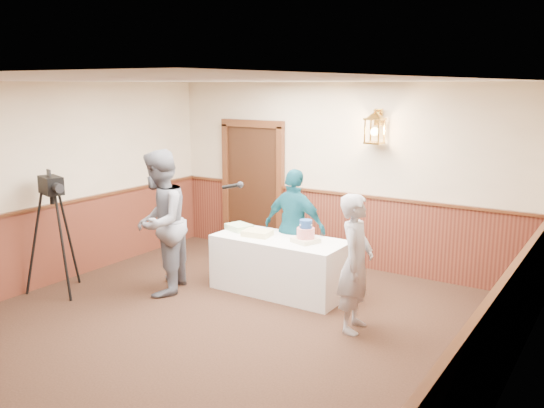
{
  "coord_description": "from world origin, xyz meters",
  "views": [
    {
      "loc": [
        3.81,
        -4.41,
        2.77
      ],
      "look_at": [
        -0.1,
        1.7,
        1.25
      ],
      "focal_mm": 38.0,
      "sensor_mm": 36.0,
      "label": 1
    }
  ],
  "objects_px": {
    "sheet_cake_green": "(239,227)",
    "display_table": "(280,265)",
    "sheet_cake_yellow": "(257,233)",
    "assistant_p": "(295,227)",
    "interviewer": "(160,223)",
    "tiered_cake": "(306,234)",
    "tv_camera_rig": "(55,241)",
    "baker": "(356,263)"
  },
  "relations": [
    {
      "from": "sheet_cake_green",
      "to": "display_table",
      "type": "bearing_deg",
      "value": -4.97
    },
    {
      "from": "sheet_cake_yellow",
      "to": "assistant_p",
      "type": "distance_m",
      "value": 0.56
    },
    {
      "from": "sheet_cake_green",
      "to": "interviewer",
      "type": "bearing_deg",
      "value": -122.52
    },
    {
      "from": "display_table",
      "to": "tiered_cake",
      "type": "relative_size",
      "value": 4.85
    },
    {
      "from": "assistant_p",
      "to": "tv_camera_rig",
      "type": "xyz_separation_m",
      "value": [
        -2.49,
        -2.04,
        -0.1
      ]
    },
    {
      "from": "display_table",
      "to": "sheet_cake_yellow",
      "type": "height_order",
      "value": "sheet_cake_yellow"
    },
    {
      "from": "baker",
      "to": "sheet_cake_green",
      "type": "bearing_deg",
      "value": 63.64
    },
    {
      "from": "sheet_cake_green",
      "to": "baker",
      "type": "xyz_separation_m",
      "value": [
        2.09,
        -0.65,
        0.0
      ]
    },
    {
      "from": "display_table",
      "to": "assistant_p",
      "type": "bearing_deg",
      "value": 90.81
    },
    {
      "from": "tiered_cake",
      "to": "interviewer",
      "type": "relative_size",
      "value": 0.19
    },
    {
      "from": "sheet_cake_green",
      "to": "interviewer",
      "type": "distance_m",
      "value": 1.14
    },
    {
      "from": "interviewer",
      "to": "tv_camera_rig",
      "type": "xyz_separation_m",
      "value": [
        -1.17,
        -0.76,
        -0.25
      ]
    },
    {
      "from": "baker",
      "to": "assistant_p",
      "type": "distance_m",
      "value": 1.69
    },
    {
      "from": "display_table",
      "to": "tiered_cake",
      "type": "bearing_deg",
      "value": -0.29
    },
    {
      "from": "sheet_cake_green",
      "to": "assistant_p",
      "type": "height_order",
      "value": "assistant_p"
    },
    {
      "from": "baker",
      "to": "tv_camera_rig",
      "type": "xyz_separation_m",
      "value": [
        -3.87,
        -1.06,
        -0.08
      ]
    },
    {
      "from": "tiered_cake",
      "to": "tv_camera_rig",
      "type": "bearing_deg",
      "value": -150.3
    },
    {
      "from": "sheet_cake_green",
      "to": "tv_camera_rig",
      "type": "height_order",
      "value": "tv_camera_rig"
    },
    {
      "from": "sheet_cake_yellow",
      "to": "tv_camera_rig",
      "type": "relative_size",
      "value": 0.23
    },
    {
      "from": "display_table",
      "to": "baker",
      "type": "bearing_deg",
      "value": -23.34
    },
    {
      "from": "sheet_cake_yellow",
      "to": "tv_camera_rig",
      "type": "xyz_separation_m",
      "value": [
        -2.18,
        -1.58,
        -0.07
      ]
    },
    {
      "from": "tv_camera_rig",
      "to": "tiered_cake",
      "type": "bearing_deg",
      "value": 47.37
    },
    {
      "from": "sheet_cake_yellow",
      "to": "interviewer",
      "type": "height_order",
      "value": "interviewer"
    },
    {
      "from": "tiered_cake",
      "to": "sheet_cake_green",
      "type": "height_order",
      "value": "tiered_cake"
    },
    {
      "from": "display_table",
      "to": "tv_camera_rig",
      "type": "xyz_separation_m",
      "value": [
        -2.5,
        -1.65,
        0.34
      ]
    },
    {
      "from": "sheet_cake_green",
      "to": "baker",
      "type": "bearing_deg",
      "value": -17.37
    },
    {
      "from": "sheet_cake_green",
      "to": "baker",
      "type": "distance_m",
      "value": 2.19
    },
    {
      "from": "display_table",
      "to": "interviewer",
      "type": "height_order",
      "value": "interviewer"
    },
    {
      "from": "sheet_cake_yellow",
      "to": "tv_camera_rig",
      "type": "height_order",
      "value": "tv_camera_rig"
    },
    {
      "from": "interviewer",
      "to": "assistant_p",
      "type": "xyz_separation_m",
      "value": [
        1.32,
        1.28,
        -0.15
      ]
    },
    {
      "from": "sheet_cake_green",
      "to": "baker",
      "type": "height_order",
      "value": "baker"
    },
    {
      "from": "tiered_cake",
      "to": "sheet_cake_green",
      "type": "relative_size",
      "value": 1.08
    },
    {
      "from": "interviewer",
      "to": "baker",
      "type": "bearing_deg",
      "value": 71.75
    },
    {
      "from": "sheet_cake_yellow",
      "to": "assistant_p",
      "type": "height_order",
      "value": "assistant_p"
    },
    {
      "from": "sheet_cake_green",
      "to": "tv_camera_rig",
      "type": "distance_m",
      "value": 2.47
    },
    {
      "from": "tiered_cake",
      "to": "sheet_cake_yellow",
      "type": "height_order",
      "value": "tiered_cake"
    },
    {
      "from": "sheet_cake_green",
      "to": "tv_camera_rig",
      "type": "xyz_separation_m",
      "value": [
        -1.78,
        -1.71,
        -0.08
      ]
    },
    {
      "from": "sheet_cake_yellow",
      "to": "baker",
      "type": "height_order",
      "value": "baker"
    },
    {
      "from": "display_table",
      "to": "sheet_cake_yellow",
      "type": "xyz_separation_m",
      "value": [
        -0.32,
        -0.07,
        0.41
      ]
    },
    {
      "from": "display_table",
      "to": "tiered_cake",
      "type": "height_order",
      "value": "tiered_cake"
    },
    {
      "from": "sheet_cake_green",
      "to": "assistant_p",
      "type": "distance_m",
      "value": 0.79
    },
    {
      "from": "tv_camera_rig",
      "to": "interviewer",
      "type": "bearing_deg",
      "value": 50.76
    }
  ]
}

